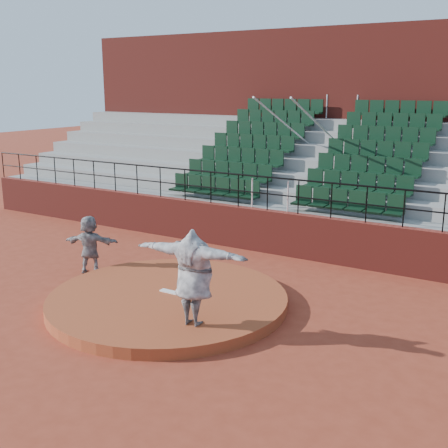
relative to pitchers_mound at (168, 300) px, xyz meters
The scene contains 9 objects.
ground 0.12m from the pitchers_mound, ahead, with size 90.00×90.00×0.00m, color maroon.
pitchers_mound is the anchor object (origin of this frame).
pitching_rubber 0.21m from the pitchers_mound, 90.00° to the left, with size 0.60×0.15×0.03m, color white.
boundary_wall 5.03m from the pitchers_mound, 90.00° to the left, with size 24.00×0.30×1.30m, color maroon.
wall_railing 5.35m from the pitchers_mound, 90.00° to the left, with size 24.04×0.05×1.03m.
seating_deck 8.75m from the pitchers_mound, 90.00° to the left, with size 24.00×5.97×4.63m.
press_box_facade 13.06m from the pitchers_mound, 90.00° to the left, with size 24.00×3.00×7.10m, color maroon.
pitcher 2.08m from the pitchers_mound, 35.59° to the right, with size 2.44×0.66×1.98m, color black.
fielder 3.34m from the pitchers_mound, 165.96° to the left, with size 1.47×0.47×1.58m, color black.
Camera 1 is at (7.40, -9.72, 4.93)m, focal length 45.00 mm.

